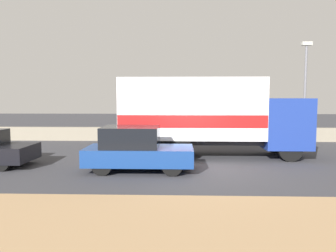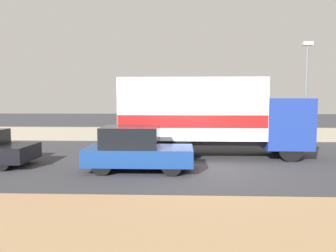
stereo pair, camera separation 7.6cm
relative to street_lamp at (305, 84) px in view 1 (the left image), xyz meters
The scene contains 6 objects.
ground_plane 10.22m from the street_lamp, 135.07° to the right, with size 80.00×80.00×0.00m, color #38383D.
dirt_shoulder_foreground 15.03m from the street_lamp, 117.77° to the right, with size 60.00×4.96×0.04m.
stone_wall_backdrop 7.49m from the street_lamp, behind, with size 60.00×0.35×0.82m.
street_lamp is the anchor object (origin of this frame).
box_truck 7.57m from the street_lamp, 143.44° to the right, with size 8.17×2.44×3.48m.
car_hatchback 11.73m from the street_lamp, 139.72° to the right, with size 3.86×1.79×1.61m.
Camera 1 is at (-0.36, -12.23, 2.66)m, focal length 35.00 mm.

